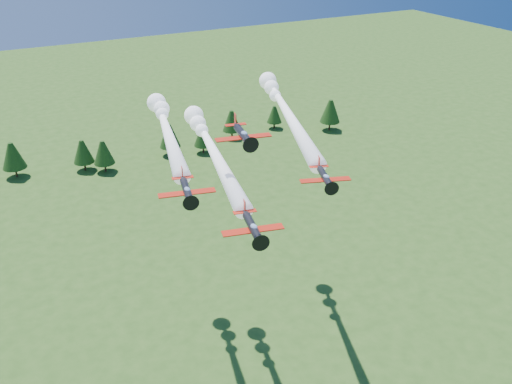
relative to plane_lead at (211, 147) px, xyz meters
name	(u,v)px	position (x,y,z in m)	size (l,w,h in m)	color
plane_lead	(211,147)	(0.00, 0.00, 0.00)	(15.29, 48.07, 3.70)	black
plane_left	(166,127)	(-4.88, 8.48, 1.56)	(14.71, 44.02, 3.70)	black
plane_right	(285,109)	(17.35, 5.43, 2.38)	(21.45, 50.92, 3.70)	black
plane_slot	(243,134)	(0.20, -11.54, 6.25)	(8.48, 9.30, 2.96)	black
treeline	(108,147)	(2.19, 90.97, -33.77)	(172.54, 20.19, 11.77)	#382314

